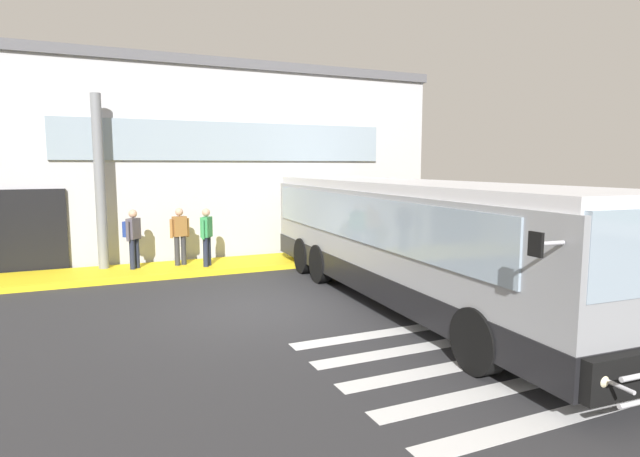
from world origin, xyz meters
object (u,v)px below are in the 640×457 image
Objects in this scene: bus_main_foreground at (411,243)px; entry_support_column at (100,182)px; passenger_at_curb_edge at (207,234)px; passenger_near_column at (133,235)px; passenger_by_doorway at (180,233)px.

entry_support_column is at bearing 135.25° from bus_main_foreground.
passenger_near_column is at bearing 166.41° from passenger_at_curb_edge.
entry_support_column reaches higher than passenger_at_curb_edge.
entry_support_column is 8.81m from bus_main_foreground.
passenger_by_doorway is (1.29, 0.00, -0.03)m from passenger_near_column.
bus_main_foreground is 7.16× the size of passenger_at_curb_edge.
passenger_at_curb_edge is (0.68, -0.48, 0.00)m from passenger_by_doorway.
entry_support_column is 0.41× the size of bus_main_foreground.
passenger_by_doorway is (2.07, -0.40, -1.50)m from entry_support_column.
entry_support_column is 1.71m from passenger_near_column.
entry_support_column is 2.90× the size of passenger_by_doorway.
entry_support_column is 2.90× the size of passenger_near_column.
passenger_at_curb_edge is (-3.44, 5.26, -0.26)m from bus_main_foreground.
passenger_by_doorway is at bearing 0.07° from passenger_near_column.
bus_main_foreground is (6.19, -6.14, -1.25)m from entry_support_column.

